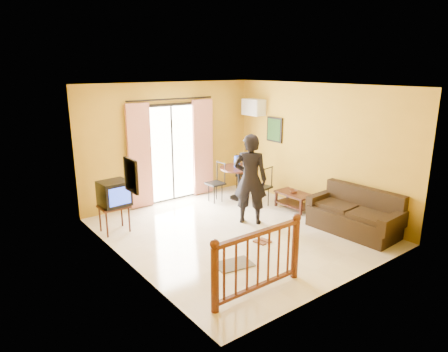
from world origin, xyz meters
TOP-DOWN VIEW (x-y plane):
  - ground at (0.00, 0.00)m, footprint 5.00×5.00m
  - room_shell at (0.00, 0.00)m, footprint 5.00×5.00m
  - balcony_door at (0.00, 2.43)m, footprint 2.25×0.14m
  - tv_table at (-1.90, 1.44)m, footprint 0.54×0.45m
  - television at (-1.87, 1.44)m, footprint 0.56×0.52m
  - picture_left at (-2.22, -0.20)m, footprint 0.05×0.42m
  - dining_table at (1.34, 1.56)m, footprint 0.95×0.95m
  - water_jug at (1.31, 1.62)m, footprint 0.15×0.15m
  - serving_tray at (1.55, 1.46)m, footprint 0.28×0.18m
  - dining_chairs at (1.31, 1.51)m, footprint 1.56×1.66m
  - air_conditioner at (2.09, 1.95)m, footprint 0.31×0.60m
  - botanical_print at (2.22, 1.30)m, footprint 0.05×0.50m
  - coffee_table at (1.85, 0.22)m, footprint 0.48×0.86m
  - bowl at (1.85, 0.25)m, footprint 0.21×0.21m
  - sofa at (1.86, -1.39)m, footprint 0.93×1.83m
  - standing_person at (0.52, 0.21)m, footprint 0.79×0.80m
  - stair_balustrade at (-1.15, -1.90)m, footprint 1.63×0.13m
  - doormat at (-0.90, -1.05)m, footprint 0.66×0.50m
  - sandals at (0.06, -0.68)m, footprint 0.28×0.26m

SIDE VIEW (x-z plane):
  - ground at x=0.00m, z-range 0.00..0.00m
  - dining_chairs at x=1.31m, z-range -0.47..0.47m
  - doormat at x=-0.90m, z-range 0.00..0.02m
  - sandals at x=0.06m, z-range 0.00..0.03m
  - coffee_table at x=1.85m, z-range 0.06..0.44m
  - sofa at x=1.86m, z-range -0.11..0.75m
  - bowl at x=1.85m, z-range 0.38..0.44m
  - tv_table at x=-1.90m, z-range 0.19..0.74m
  - stair_balustrade at x=-1.15m, z-range 0.05..1.08m
  - dining_table at x=1.34m, z-range 0.23..1.02m
  - television at x=-1.87m, z-range 0.54..1.02m
  - serving_tray at x=1.55m, z-range 0.79..0.81m
  - water_jug at x=1.31m, z-range 0.79..1.06m
  - standing_person at x=0.52m, z-range 0.00..1.86m
  - balcony_door at x=0.00m, z-range -0.04..2.42m
  - picture_left at x=-2.22m, z-range 1.29..1.81m
  - botanical_print at x=2.22m, z-range 1.35..1.95m
  - room_shell at x=0.00m, z-range -0.80..4.20m
  - air_conditioner at x=2.09m, z-range 1.95..2.35m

